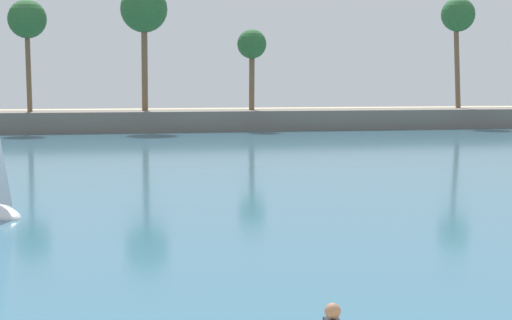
% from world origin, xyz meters
% --- Properties ---
extents(sea, '(220.00, 103.00, 0.06)m').
position_xyz_m(sea, '(0.00, 60.00, 0.03)').
color(sea, '#386B84').
rests_on(sea, ground).
extents(palm_headland, '(103.07, 6.35, 13.37)m').
position_xyz_m(palm_headland, '(-3.67, 71.56, 3.36)').
color(palm_headland, slate).
rests_on(palm_headland, ground).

